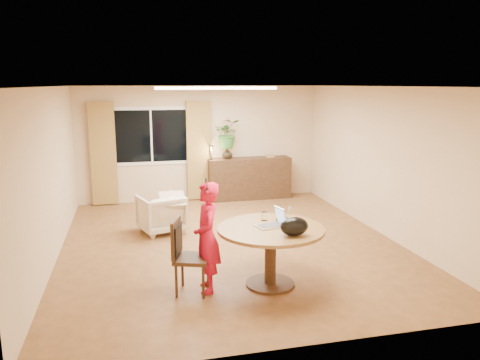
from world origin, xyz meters
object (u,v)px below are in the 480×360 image
Objects in this scene: armchair at (161,213)px; child at (207,237)px; sideboard at (249,178)px; dining_chair at (192,257)px; dining_table at (271,240)px.

child is at bearing 81.36° from armchair.
sideboard is (2.18, 2.08, 0.14)m from armchair.
dining_chair is 0.31m from child.
child reaches higher than sideboard.
child is at bearing 25.95° from dining_chair.
child is (0.20, 0.02, 0.23)m from dining_chair.
dining_table is 1.86× the size of armchair.
child is (-0.84, 0.04, 0.09)m from dining_table.
armchair is (-0.41, 2.62, -0.37)m from child.
sideboard is at bearing 86.71° from dining_chair.
dining_chair is 2.66m from armchair.
armchair is 0.39× the size of sideboard.
dining_chair is 5.12m from sideboard.
child reaches higher than armchair.
dining_table is at bearing 89.56° from child.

